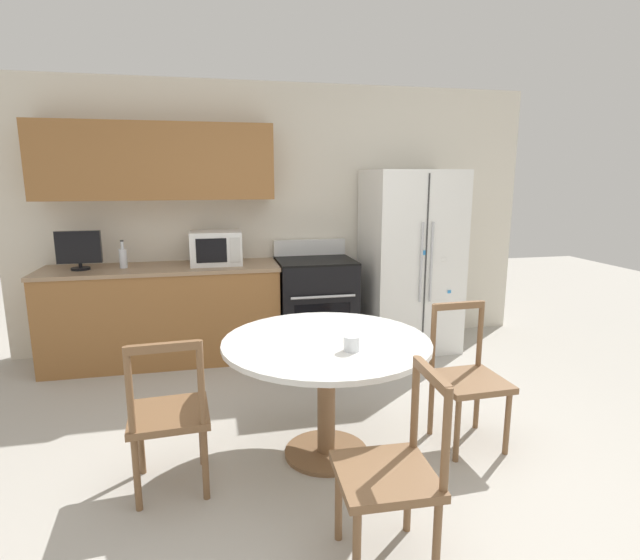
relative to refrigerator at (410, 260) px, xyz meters
The scene contains 13 objects.
ground_plane 2.68m from the refrigerator, 119.31° to the right, with size 14.00×14.00×0.00m, color #B2ADA3.
back_wall 1.68m from the refrigerator, 165.80° to the left, with size 5.20×0.44×2.60m.
kitchen_counter 2.43m from the refrigerator, behind, with size 2.12×0.64×0.90m.
refrigerator is the anchor object (origin of this frame).
oven_range 1.04m from the refrigerator, behind, with size 0.73×0.68×1.08m.
microwave 1.90m from the refrigerator, behind, with size 0.47×0.36×0.31m.
countertop_tv 3.08m from the refrigerator, behind, with size 0.37×0.16×0.34m.
counter_bottle 2.71m from the refrigerator, behind, with size 0.07×0.07×0.25m.
dining_table 2.26m from the refrigerator, 124.93° to the right, with size 1.25×1.25×0.75m.
dining_chair_right 1.97m from the refrigerator, 100.97° to the right, with size 0.43×0.43×0.90m.
dining_chair_left 3.00m from the refrigerator, 137.69° to the right, with size 0.45×0.45×0.90m.
dining_chair_near 3.05m from the refrigerator, 113.54° to the right, with size 0.44×0.44×0.90m.
candle_glass 2.38m from the refrigerator, 120.09° to the right, with size 0.09×0.09×0.09m.
Camera 1 is at (-0.70, -2.41, 1.70)m, focal length 28.00 mm.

